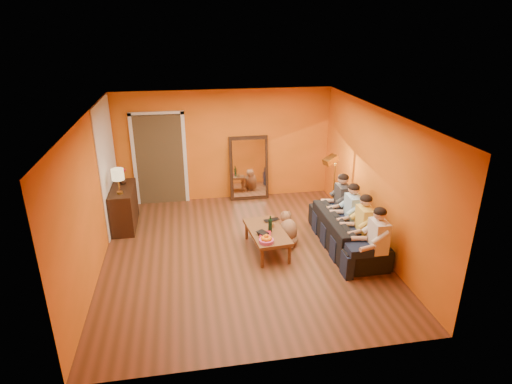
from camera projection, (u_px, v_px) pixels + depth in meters
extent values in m
cube|color=brown|center=(242.00, 253.00, 7.94)|extent=(5.00, 5.50, 0.00)
cube|color=white|center=(240.00, 114.00, 6.97)|extent=(5.00, 5.50, 0.00)
cube|color=orange|center=(225.00, 146.00, 9.97)|extent=(5.00, 0.00, 2.60)
cube|color=orange|center=(91.00, 197.00, 7.06)|extent=(0.00, 5.50, 2.60)
cube|color=orange|center=(376.00, 179.00, 7.86)|extent=(0.00, 5.50, 2.60)
cube|color=white|center=(108.00, 165.00, 8.66)|extent=(0.02, 1.90, 2.58)
cube|color=#3F2D19|center=(160.00, 158.00, 9.90)|extent=(1.06, 0.30, 2.10)
cube|color=white|center=(134.00, 161.00, 9.70)|extent=(0.08, 0.06, 2.20)
cube|color=white|center=(185.00, 159.00, 9.88)|extent=(0.08, 0.06, 2.20)
cube|color=white|center=(156.00, 113.00, 9.39)|extent=(1.22, 0.06, 0.08)
cube|color=#331C11|center=(249.00, 168.00, 10.15)|extent=(0.92, 0.27, 1.51)
cube|color=white|center=(249.00, 169.00, 10.11)|extent=(0.78, 0.21, 1.35)
cube|color=#331C11|center=(124.00, 207.00, 8.84)|extent=(0.44, 1.18, 0.85)
imported|color=black|center=(347.00, 231.00, 8.09)|extent=(2.19, 0.86, 0.64)
cylinder|color=black|center=(270.00, 224.00, 7.78)|extent=(0.07, 0.07, 0.31)
imported|color=#B27F3F|center=(272.00, 225.00, 7.99)|extent=(0.10, 0.10, 0.08)
imported|color=black|center=(273.00, 221.00, 8.22)|extent=(0.35, 0.27, 0.02)
imported|color=#331C11|center=(259.00, 236.00, 7.66)|extent=(0.21, 0.25, 0.02)
imported|color=#A61322|center=(260.00, 234.00, 7.66)|extent=(0.26, 0.31, 0.02)
imported|color=black|center=(259.00, 234.00, 7.63)|extent=(0.24, 0.26, 0.02)
imported|color=#331C11|center=(123.00, 180.00, 8.88)|extent=(0.16, 0.16, 0.17)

